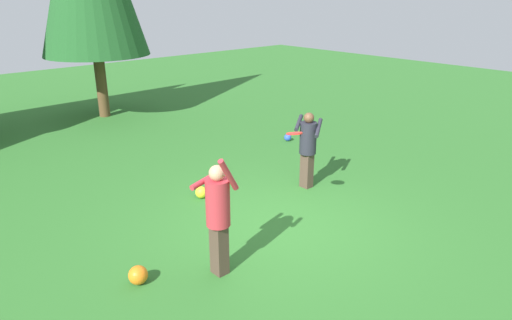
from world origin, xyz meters
TOP-DOWN VIEW (x-y plane):
  - ground_plane at (0.00, 0.00)m, footprint 40.00×40.00m
  - person_thrower at (-1.68, -0.40)m, footprint 0.58×0.57m
  - person_catcher at (1.57, 0.84)m, footprint 0.72×0.70m
  - frisbee at (0.28, 0.03)m, footprint 0.36×0.36m
  - ball_yellow at (-0.37, 1.86)m, footprint 0.24×0.24m
  - ball_orange at (-2.68, 0.14)m, footprint 0.27×0.27m
  - ball_blue at (3.52, 3.27)m, footprint 0.20×0.20m

SIDE VIEW (x-z plane):
  - ground_plane at x=0.00m, z-range 0.00..0.00m
  - ball_blue at x=3.52m, z-range 0.00..0.20m
  - ball_yellow at x=-0.37m, z-range 0.00..0.24m
  - ball_orange at x=-2.68m, z-range 0.00..0.27m
  - person_catcher at x=1.57m, z-range 0.14..1.73m
  - person_thrower at x=-1.68m, z-range 0.07..1.92m
  - frisbee at x=0.28m, z-range 1.57..1.65m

